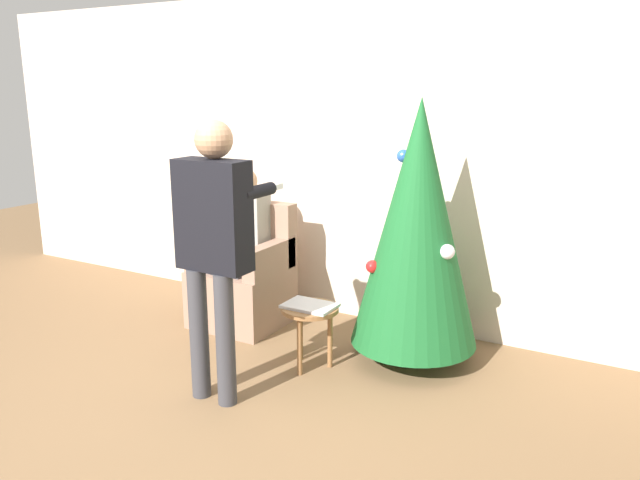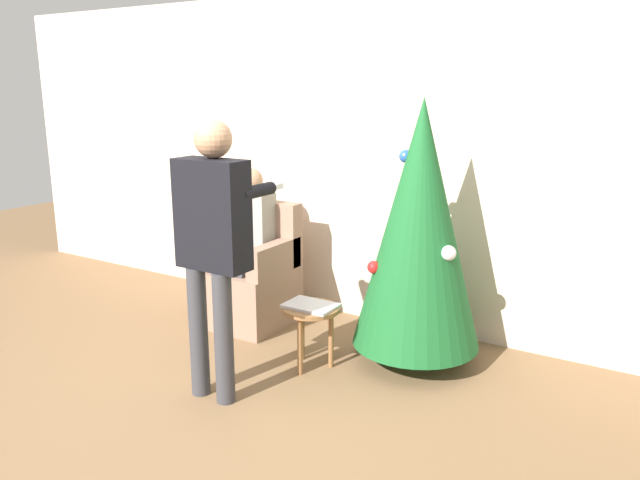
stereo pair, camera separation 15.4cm
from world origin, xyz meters
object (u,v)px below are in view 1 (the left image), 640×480
Objects in this scene: person_standing at (214,235)px; side_stool at (310,317)px; christmas_tree at (417,225)px; person_seated at (241,240)px; armchair at (244,280)px.

person_standing is 0.99m from side_stool.
christmas_tree is at bearing 51.74° from person_standing.
person_seated is 2.87× the size of side_stool.
christmas_tree is 1.65m from armchair.
christmas_tree is 4.17× the size of side_stool.
person_seated is (-1.51, -0.01, -0.29)m from christmas_tree.
side_stool is at bearing -27.73° from armchair.
side_stool is (0.92, -0.49, 0.01)m from armchair.
side_stool is (0.29, 0.65, -0.69)m from person_standing.
christmas_tree is at bearing -0.50° from armchair.
armchair is 1.47m from person_standing.
side_stool is at bearing -26.50° from person_seated.
armchair is 0.36m from person_seated.
christmas_tree is at bearing 0.45° from person_seated.
person_seated is (0.00, -0.03, 0.36)m from armchair.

